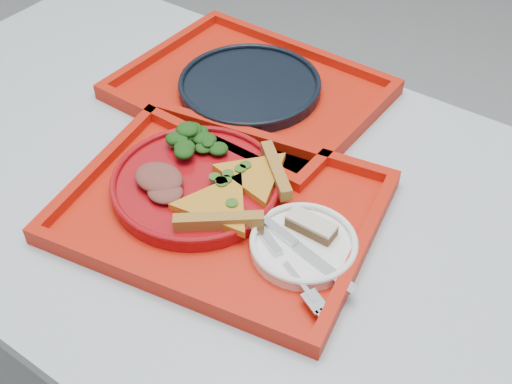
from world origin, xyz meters
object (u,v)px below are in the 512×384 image
tray_main (221,210)px  dinner_plate (197,185)px  navy_plate (250,87)px  dessert_bar (311,226)px  tray_far (250,93)px

tray_main → dinner_plate: (-0.05, 0.01, 0.02)m
dinner_plate → navy_plate: dinner_plate is taller
dinner_plate → navy_plate: bearing=108.4°
navy_plate → dessert_bar: dessert_bar is taller
dessert_bar → tray_main: bearing=-169.6°
tray_main → dessert_bar: bearing=0.6°
navy_plate → dinner_plate: bearing=-71.6°
dessert_bar → tray_far: bearing=138.8°
tray_far → navy_plate: navy_plate is taller
tray_main → dinner_plate: dinner_plate is taller
dessert_bar → dinner_plate: bearing=-175.4°
navy_plate → tray_main: bearing=-62.4°
tray_main → dinner_plate: bearing=159.8°
tray_main → tray_far: bearing=107.7°
tray_far → dinner_plate: 0.28m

